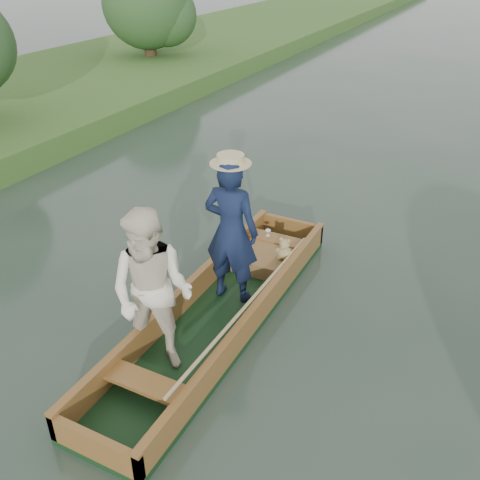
% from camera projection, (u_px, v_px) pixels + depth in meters
% --- Properties ---
extents(ground, '(120.00, 120.00, 0.00)m').
position_uv_depth(ground, '(220.00, 322.00, 7.11)').
color(ground, '#283D30').
rests_on(ground, ground).
extents(trees_far, '(22.74, 12.68, 4.34)m').
position_uv_depth(trees_far, '(415.00, 40.00, 11.56)').
color(trees_far, '#47331E').
rests_on(trees_far, ground).
extents(punt, '(1.34, 5.00, 2.15)m').
position_uv_depth(punt, '(199.00, 279.00, 6.55)').
color(punt, '#133216').
rests_on(punt, ground).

